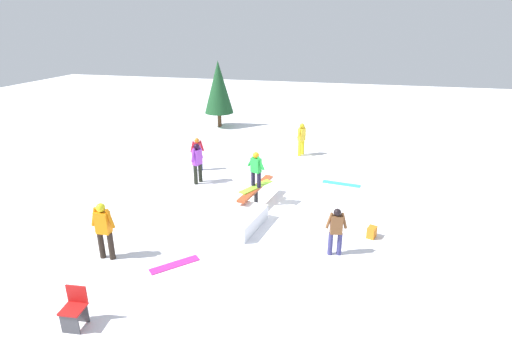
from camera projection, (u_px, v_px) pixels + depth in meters
The scene contains 14 objects.
ground_plane at pixel (256, 205), 13.79m from camera, with size 60.00×60.00×0.00m, color white.
rail_feature at pixel (256, 190), 13.59m from camera, with size 2.45×0.70×0.67m.
snow_kicker_ramp at pixel (235, 219), 12.31m from camera, with size 1.80×1.50×0.47m, color white.
main_rider_on_rail at pixel (256, 170), 13.34m from camera, with size 1.45×0.92×1.25m.
bystander_yellow at pixel (302, 137), 18.63m from camera, with size 0.68×0.37×1.54m.
bystander_purple at pixel (197, 161), 15.37m from camera, with size 0.68×0.32×1.60m.
bystander_red at pixel (197, 152), 16.74m from camera, with size 0.40×0.54×1.42m.
bystander_orange at pixel (104, 228), 10.38m from camera, with size 0.24×0.69×1.61m.
bystander_brown at pixel (336, 229), 10.60m from camera, with size 0.26×0.59×1.37m.
loose_snowboard_magenta at pixel (175, 265), 10.38m from camera, with size 1.31×0.28×0.02m, color #C82890.
loose_snowboard_cyan at pixel (341, 184), 15.55m from camera, with size 1.46×0.28×0.02m, color #32B0C9.
folding_chair at pixel (75, 309), 8.18m from camera, with size 0.48×0.48×0.88m.
backpack_on_snow at pixel (372, 232), 11.66m from camera, with size 0.30×0.22×0.34m, color orange.
pine_tree_near at pixel (218, 87), 23.23m from camera, with size 1.70×1.70×3.87m.
Camera 1 is at (-12.14, -2.98, 5.95)m, focal length 28.00 mm.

